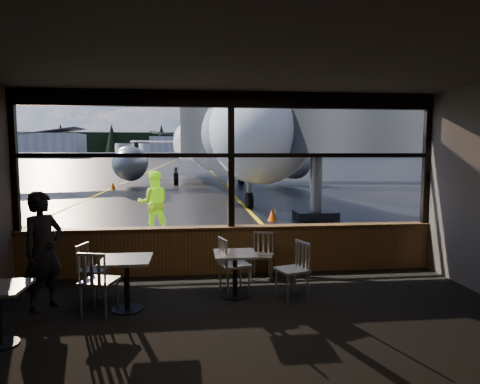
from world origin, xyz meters
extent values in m
plane|color=black|center=(0.00, 120.00, 0.00)|extent=(520.00, 520.00, 0.00)
cube|color=black|center=(0.00, -3.00, 0.01)|extent=(8.00, 6.00, 0.01)
cube|color=#38332D|center=(0.00, -3.00, 3.50)|extent=(8.00, 6.00, 0.04)
cube|color=#4E443E|center=(0.00, -6.00, 1.75)|extent=(8.00, 0.04, 3.50)
cube|color=#57361A|center=(0.00, 0.00, 0.45)|extent=(8.00, 0.28, 0.90)
cube|color=black|center=(0.00, 0.00, 3.35)|extent=(8.00, 0.18, 0.30)
cube|color=black|center=(-3.95, 0.00, 2.20)|extent=(0.12, 0.12, 2.60)
cube|color=black|center=(0.00, 0.00, 2.20)|extent=(0.12, 0.12, 2.60)
cube|color=black|center=(3.95, 0.00, 2.20)|extent=(0.12, 0.12, 2.60)
cube|color=black|center=(0.00, 0.00, 2.30)|extent=(8.00, 0.10, 0.08)
imported|color=black|center=(-2.96, -1.60, 0.89)|extent=(0.72, 0.78, 1.79)
imported|color=#BFF219|center=(-1.85, 4.11, 0.91)|extent=(0.98, 0.81, 1.83)
cone|color=#E24007|center=(1.97, 6.17, 0.22)|extent=(0.32, 0.32, 0.45)
cone|color=orange|center=(-5.76, 19.42, 0.24)|extent=(0.35, 0.35, 0.48)
cylinder|color=silver|center=(-30.00, 182.00, 3.00)|extent=(8.00, 8.00, 6.00)
cylinder|color=silver|center=(-20.00, 182.00, 3.00)|extent=(8.00, 8.00, 6.00)
cylinder|color=silver|center=(-10.00, 182.00, 3.00)|extent=(8.00, 8.00, 6.00)
cube|color=black|center=(0.00, 210.00, 6.00)|extent=(360.00, 3.00, 12.00)
camera|label=1|loc=(-0.73, -8.15, 2.37)|focal=32.00mm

